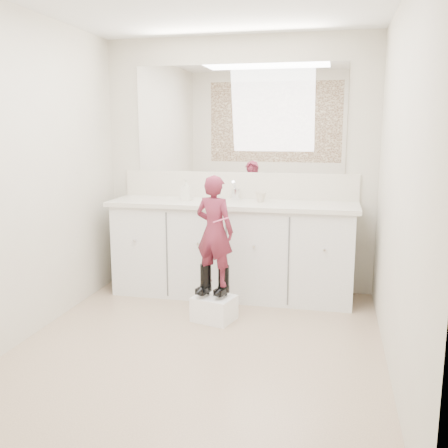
# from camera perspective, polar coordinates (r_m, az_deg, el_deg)

# --- Properties ---
(floor) EXTENTS (3.00, 3.00, 0.00)m
(floor) POSITION_cam_1_polar(r_m,az_deg,el_deg) (3.69, -2.98, -14.00)
(floor) COLOR #856B57
(floor) RESTS_ON ground
(wall_back) EXTENTS (2.60, 0.00, 2.60)m
(wall_back) POSITION_cam_1_polar(r_m,az_deg,el_deg) (4.82, 1.65, 6.67)
(wall_back) COLOR beige
(wall_back) RESTS_ON floor
(wall_front) EXTENTS (2.60, 0.00, 2.60)m
(wall_front) POSITION_cam_1_polar(r_m,az_deg,el_deg) (1.98, -14.92, 0.35)
(wall_front) COLOR beige
(wall_front) RESTS_ON floor
(wall_left) EXTENTS (0.00, 3.00, 3.00)m
(wall_left) POSITION_cam_1_polar(r_m,az_deg,el_deg) (3.92, -21.87, 4.95)
(wall_left) COLOR beige
(wall_left) RESTS_ON floor
(wall_right) EXTENTS (0.00, 3.00, 3.00)m
(wall_right) POSITION_cam_1_polar(r_m,az_deg,el_deg) (3.27, 19.41, 4.10)
(wall_right) COLOR beige
(wall_right) RESTS_ON floor
(vanity_cabinet) EXTENTS (2.20, 0.55, 0.85)m
(vanity_cabinet) POSITION_cam_1_polar(r_m,az_deg,el_deg) (4.68, 0.96, -3.08)
(vanity_cabinet) COLOR silver
(vanity_cabinet) RESTS_ON floor
(countertop) EXTENTS (2.28, 0.58, 0.04)m
(countertop) POSITION_cam_1_polar(r_m,az_deg,el_deg) (4.58, 0.94, 2.29)
(countertop) COLOR beige
(countertop) RESTS_ON vanity_cabinet
(backsplash) EXTENTS (2.28, 0.03, 0.25)m
(backsplash) POSITION_cam_1_polar(r_m,az_deg,el_deg) (4.83, 1.60, 4.46)
(backsplash) COLOR beige
(backsplash) RESTS_ON countertop
(mirror) EXTENTS (2.00, 0.02, 1.00)m
(mirror) POSITION_cam_1_polar(r_m,az_deg,el_deg) (4.80, 1.65, 11.90)
(mirror) COLOR white
(mirror) RESTS_ON wall_back
(dot_panel) EXTENTS (2.00, 0.01, 1.20)m
(dot_panel) POSITION_cam_1_polar(r_m,az_deg,el_deg) (1.96, -15.44, 13.46)
(dot_panel) COLOR #472819
(dot_panel) RESTS_ON wall_front
(faucet) EXTENTS (0.08, 0.08, 0.10)m
(faucet) POSITION_cam_1_polar(r_m,az_deg,el_deg) (4.73, 1.34, 3.42)
(faucet) COLOR silver
(faucet) RESTS_ON countertop
(cup) EXTENTS (0.13, 0.13, 0.09)m
(cup) POSITION_cam_1_polar(r_m,az_deg,el_deg) (4.59, 4.22, 3.11)
(cup) COLOR beige
(cup) RESTS_ON countertop
(soap_bottle) EXTENTS (0.09, 0.10, 0.20)m
(soap_bottle) POSITION_cam_1_polar(r_m,az_deg,el_deg) (4.68, -4.33, 3.94)
(soap_bottle) COLOR silver
(soap_bottle) RESTS_ON countertop
(step_stool) EXTENTS (0.37, 0.34, 0.20)m
(step_stool) POSITION_cam_1_polar(r_m,az_deg,el_deg) (4.15, -1.13, -9.62)
(step_stool) COLOR white
(step_stool) RESTS_ON floor
(boot_left) EXTENTS (0.14, 0.19, 0.26)m
(boot_left) POSITION_cam_1_polar(r_m,az_deg,el_deg) (4.11, -2.10, -6.41)
(boot_left) COLOR black
(boot_left) RESTS_ON step_stool
(boot_right) EXTENTS (0.14, 0.19, 0.26)m
(boot_right) POSITION_cam_1_polar(r_m,az_deg,el_deg) (4.07, -0.04, -6.55)
(boot_right) COLOR black
(boot_right) RESTS_ON step_stool
(toddler) EXTENTS (0.37, 0.29, 0.89)m
(toddler) POSITION_cam_1_polar(r_m,az_deg,el_deg) (3.99, -1.10, -0.77)
(toddler) COLOR #A73351
(toddler) RESTS_ON step_stool
(toothbrush) EXTENTS (0.13, 0.05, 0.06)m
(toothbrush) POSITION_cam_1_polar(r_m,az_deg,el_deg) (3.87, -0.37, 0.45)
(toothbrush) COLOR #EC5C8C
(toothbrush) RESTS_ON toddler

